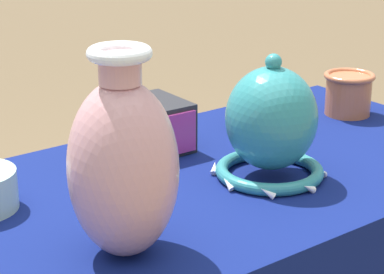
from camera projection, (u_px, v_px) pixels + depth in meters
The scene contains 6 objects.
display_table at pixel (178, 238), 1.28m from camera, with size 1.32×0.59×0.77m.
vase_tall_bulbous at pixel (123, 165), 1.00m from camera, with size 0.15×0.15×0.29m.
vase_dome_bell at pixel (271, 126), 1.27m from camera, with size 0.20×0.20×0.22m.
mosaic_tile_box at pixel (148, 127), 1.41m from camera, with size 0.14×0.14×0.09m.
jar_round_charcoal at pixel (267, 105), 1.51m from camera, with size 0.12×0.12×0.12m.
cup_wide_terracotta at pixel (348, 92), 1.62m from camera, with size 0.11×0.11×0.09m.
Camera 1 is at (-0.67, -0.94, 1.27)m, focal length 70.00 mm.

